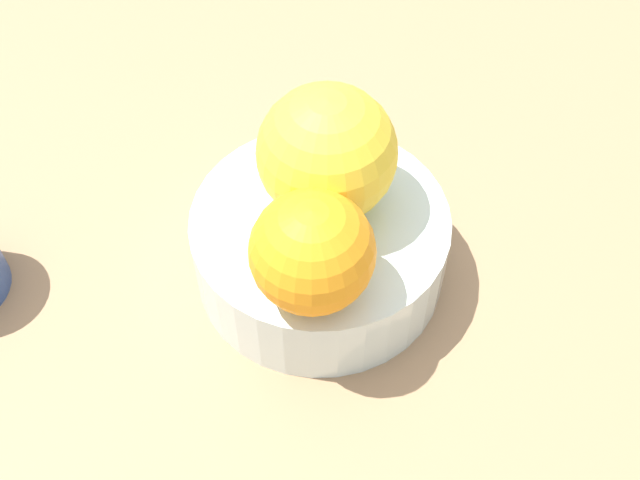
{
  "coord_description": "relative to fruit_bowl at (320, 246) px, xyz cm",
  "views": [
    {
      "loc": [
        -29.51,
        -7.93,
        43.01
      ],
      "look_at": [
        0.0,
        0.0,
        3.23
      ],
      "focal_mm": 44.78,
      "sensor_mm": 36.0,
      "label": 1
    }
  ],
  "objects": [
    {
      "name": "orange_in_bowl_1",
      "position": [
        1.53,
        0.21,
        6.96
      ],
      "size": [
        8.29,
        8.29,
        8.29
      ],
      "primitive_type": "sphere",
      "color": "yellow",
      "rests_on": "fruit_bowl"
    },
    {
      "name": "fruit_bowl",
      "position": [
        0.0,
        0.0,
        0.0
      ],
      "size": [
        16.02,
        16.02,
        5.38
      ],
      "color": "silver",
      "rests_on": "ground_plane"
    },
    {
      "name": "ground_plane",
      "position": [
        0.0,
        0.0,
        -3.57
      ],
      "size": [
        110.0,
        110.0,
        2.0
      ],
      "primitive_type": "cube",
      "color": "#997551"
    },
    {
      "name": "orange_in_bowl_0",
      "position": [
        -5.06,
        -0.93,
        6.28
      ],
      "size": [
        6.93,
        6.93,
        6.93
      ],
      "primitive_type": "sphere",
      "color": "orange",
      "rests_on": "fruit_bowl"
    }
  ]
}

